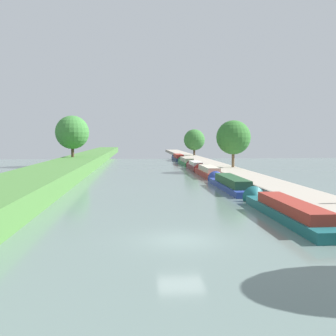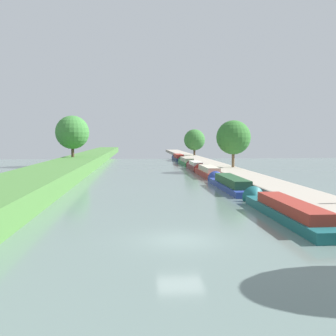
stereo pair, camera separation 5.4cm
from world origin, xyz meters
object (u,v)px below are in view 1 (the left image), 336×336
Objects in this scene: narrowboat_red at (207,172)px; narrowboat_green at (186,161)px; narrowboat_blue at (229,183)px; narrowboat_teal at (283,209)px; mooring_bollard_far at (183,155)px; narrowboat_maroon at (195,166)px; narrowboat_navy at (178,158)px.

narrowboat_red is 0.92× the size of narrowboat_green.
narrowboat_green is (0.26, 37.95, 0.03)m from narrowboat_blue.
narrowboat_teal is at bearing -90.08° from narrowboat_red.
narrowboat_red is 43.12m from mooring_bollard_far.
narrowboat_blue is 25.76m from narrowboat_maroon.
narrowboat_red is at bearing -89.84° from narrowboat_navy.
narrowboat_green is at bearing -95.33° from mooring_bollard_far.
narrowboat_red is at bearing 89.92° from narrowboat_teal.
mooring_bollard_far is at bearing 69.66° from narrowboat_navy.
narrowboat_blue is at bearing -90.40° from narrowboat_green.
narrowboat_maroon reaches higher than narrowboat_teal.
narrowboat_teal is 40.87m from narrowboat_maroon.
narrowboat_maroon is 12.19m from narrowboat_green.
narrowboat_red is 37.88m from narrowboat_navy.
narrowboat_blue is 56.97m from mooring_bollard_far.
narrowboat_maroon is (-0.00, 11.90, -0.04)m from narrowboat_red.
narrowboat_green is (0.05, 12.19, 0.02)m from narrowboat_maroon.
narrowboat_blue is 1.13× the size of narrowboat_red.
narrowboat_maroon is at bearing -90.21° from narrowboat_green.
mooring_bollard_far is (1.93, 5.20, 0.41)m from narrowboat_navy.
narrowboat_blue is 51.74m from narrowboat_navy.
narrowboat_navy reaches higher than narrowboat_green.
mooring_bollard_far is (1.77, 18.99, 0.45)m from narrowboat_green.
narrowboat_teal is at bearing -89.33° from narrowboat_blue.
narrowboat_blue reaches higher than mooring_bollard_far.
narrowboat_red reaches higher than mooring_bollard_far.
narrowboat_teal is 31.03× the size of mooring_bollard_far.
narrowboat_green is 19.07m from mooring_bollard_far.
narrowboat_navy is (0.11, 51.74, 0.07)m from narrowboat_blue.
narrowboat_green reaches higher than mooring_bollard_far.
narrowboat_maroon reaches higher than mooring_bollard_far.
narrowboat_blue is at bearing -90.12° from narrowboat_navy.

